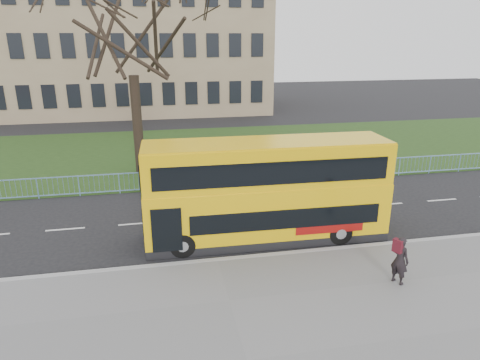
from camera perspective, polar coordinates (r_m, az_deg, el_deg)
The scene contains 8 objects.
ground at distance 17.26m, azimuth -3.75°, elevation -8.43°, with size 120.00×120.00×0.00m, color black.
kerb at distance 15.87m, azimuth -3.02°, elevation -10.71°, with size 80.00×0.20×0.14m, color #959598.
grass_verge at distance 30.63m, azimuth -7.23°, elevation 3.74°, with size 80.00×15.40×0.08m, color #1F3914.
guard_railing at distance 23.12m, azimuth -5.90°, elevation 0.16°, with size 40.00×0.12×1.10m, color #7DAEDF, non-canonical shape.
bare_tree at distance 25.31m, azimuth -14.20°, elevation 15.84°, with size 9.46×9.46×13.52m, color black, non-canonical shape.
civic_building at distance 50.37m, azimuth -15.31°, elevation 17.07°, with size 30.00×15.00×14.00m, color #8C7559.
yellow_bus at distance 16.85m, azimuth 3.58°, elevation -1.16°, with size 9.58×2.48×4.00m.
pedestrian at distance 15.03m, azimuth 20.53°, elevation -9.98°, with size 0.60×0.39×1.65m, color black.
Camera 1 is at (-1.83, -15.26, 7.85)m, focal length 32.00 mm.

